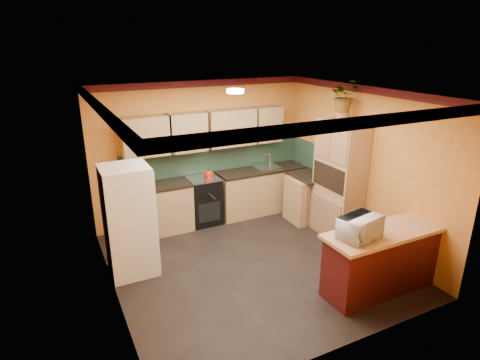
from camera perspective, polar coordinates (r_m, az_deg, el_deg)
name	(u,v)px	position (r m, az deg, el deg)	size (l,w,h in m)	color
room_shell	(246,132)	(6.03, 0.86, 6.82)	(4.24, 4.24, 2.72)	black
base_cabinets_back	(233,196)	(8.03, -1.04, -2.28)	(3.65, 0.60, 0.88)	tan
countertop_back	(233,174)	(7.87, -1.06, 0.83)	(3.65, 0.62, 0.04)	black
stove	(204,201)	(7.80, -5.20, -2.92)	(0.58, 0.58, 0.91)	black
kettle	(209,174)	(7.60, -4.48, 0.88)	(0.17, 0.17, 0.18)	#AC220B
sink	(267,167)	(8.21, 3.83, 1.82)	(0.48, 0.40, 0.03)	silver
base_cabinets_right	(309,198)	(8.02, 9.73, -2.59)	(0.60, 0.80, 0.88)	tan
countertop_right	(310,176)	(7.87, 9.92, 0.52)	(0.62, 0.80, 0.04)	black
fridge	(129,221)	(6.20, -15.53, -5.63)	(0.68, 0.66, 1.70)	white
pantry	(339,180)	(7.27, 13.89, -0.07)	(0.48, 0.90, 2.10)	tan
fern_pot	(342,116)	(7.03, 14.37, 8.78)	(0.22, 0.22, 0.16)	#AE582A
fern	(344,95)	(6.98, 14.60, 11.55)	(0.48, 0.41, 0.53)	tan
breakfast_bar	(384,261)	(6.12, 19.82, -10.81)	(1.80, 0.55, 0.88)	#521313
bar_top	(388,231)	(5.91, 20.33, -6.88)	(1.90, 0.65, 0.05)	tan
microwave	(360,227)	(5.48, 16.69, -6.48)	(0.55, 0.37, 0.30)	white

